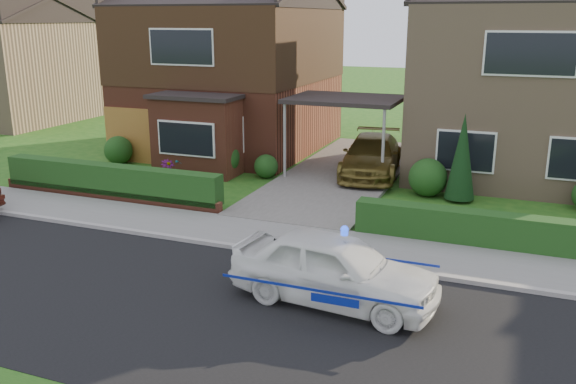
% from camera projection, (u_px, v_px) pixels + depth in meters
% --- Properties ---
extents(ground, '(120.00, 120.00, 0.00)m').
position_uv_depth(ground, '(184.00, 305.00, 11.90)').
color(ground, '#1D5316').
rests_on(ground, ground).
extents(road, '(60.00, 6.00, 0.02)m').
position_uv_depth(road, '(184.00, 305.00, 11.90)').
color(road, black).
rests_on(road, ground).
extents(kerb, '(60.00, 0.16, 0.12)m').
position_uv_depth(kerb, '(250.00, 249.00, 14.61)').
color(kerb, '#9E9993').
rests_on(kerb, ground).
extents(sidewalk, '(60.00, 2.00, 0.10)m').
position_uv_depth(sidewalk, '(267.00, 235.00, 15.55)').
color(sidewalk, slate).
rests_on(sidewalk, ground).
extents(driveway, '(3.80, 12.00, 0.12)m').
position_uv_depth(driveway, '(343.00, 173.00, 21.73)').
color(driveway, '#666059').
rests_on(driveway, ground).
extents(house_left, '(7.50, 9.53, 7.25)m').
position_uv_depth(house_left, '(232.00, 57.00, 25.32)').
color(house_left, brown).
rests_on(house_left, ground).
extents(house_right, '(7.50, 8.06, 7.25)m').
position_uv_depth(house_right, '(529.00, 69.00, 21.38)').
color(house_right, tan).
rests_on(house_right, ground).
extents(carport_link, '(3.80, 3.00, 2.77)m').
position_uv_depth(carport_link, '(345.00, 101.00, 20.97)').
color(carport_link, black).
rests_on(carport_link, ground).
extents(garage_door, '(2.20, 0.10, 2.10)m').
position_uv_depth(garage_door, '(130.00, 135.00, 23.42)').
color(garage_door, brown).
rests_on(garage_door, ground).
extents(dwarf_wall, '(7.70, 0.25, 0.36)m').
position_uv_depth(dwarf_wall, '(108.00, 195.00, 18.63)').
color(dwarf_wall, brown).
rests_on(dwarf_wall, ground).
extents(hedge_left, '(7.50, 0.55, 0.90)m').
position_uv_depth(hedge_left, '(112.00, 199.00, 18.81)').
color(hedge_left, '#123816').
rests_on(hedge_left, ground).
extents(hedge_right, '(7.50, 0.55, 0.80)m').
position_uv_depth(hedge_right, '(509.00, 251.00, 14.65)').
color(hedge_right, '#123816').
rests_on(hedge_right, ground).
extents(shrub_left_far, '(1.08, 1.08, 1.08)m').
position_uv_depth(shrub_left_far, '(118.00, 150.00, 23.23)').
color(shrub_left_far, '#123816').
rests_on(shrub_left_far, ground).
extents(shrub_left_mid, '(1.32, 1.32, 1.32)m').
position_uv_depth(shrub_left_mid, '(221.00, 158.00, 21.44)').
color(shrub_left_mid, '#123816').
rests_on(shrub_left_mid, ground).
extents(shrub_left_near, '(0.84, 0.84, 0.84)m').
position_uv_depth(shrub_left_near, '(266.00, 166.00, 21.22)').
color(shrub_left_near, '#123816').
rests_on(shrub_left_near, ground).
extents(shrub_right_near, '(1.20, 1.20, 1.20)m').
position_uv_depth(shrub_right_near, '(428.00, 177.00, 19.02)').
color(shrub_right_near, '#123816').
rests_on(shrub_right_near, ground).
extents(conifer_a, '(0.90, 0.90, 2.60)m').
position_uv_depth(conifer_a, '(462.00, 160.00, 18.30)').
color(conifer_a, black).
rests_on(conifer_a, ground).
extents(neighbour_left, '(6.50, 7.00, 5.20)m').
position_uv_depth(neighbour_left, '(11.00, 72.00, 32.52)').
color(neighbour_left, tan).
rests_on(neighbour_left, ground).
extents(police_car, '(3.79, 4.26, 1.57)m').
position_uv_depth(police_car, '(334.00, 269.00, 11.84)').
color(police_car, white).
rests_on(police_car, ground).
extents(driveway_car, '(2.45, 4.81, 1.34)m').
position_uv_depth(driveway_car, '(372.00, 156.00, 21.17)').
color(driveway_car, brown).
rests_on(driveway_car, driveway).
extents(potted_plant_a, '(0.48, 0.40, 0.77)m').
position_uv_depth(potted_plant_a, '(180.00, 166.00, 21.44)').
color(potted_plant_a, gray).
rests_on(potted_plant_a, ground).
extents(potted_plant_b, '(0.51, 0.51, 0.73)m').
position_uv_depth(potted_plant_b, '(177.00, 164.00, 21.82)').
color(potted_plant_b, gray).
rests_on(potted_plant_b, ground).
extents(potted_plant_c, '(0.65, 0.65, 0.86)m').
position_uv_depth(potted_plant_c, '(168.00, 173.00, 20.23)').
color(potted_plant_c, gray).
rests_on(potted_plant_c, ground).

